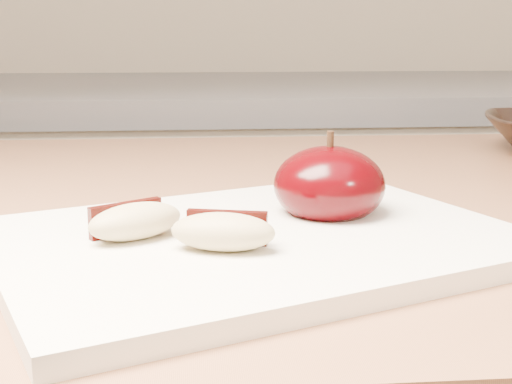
{
  "coord_description": "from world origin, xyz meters",
  "views": [
    {
      "loc": [
        -0.12,
        -0.07,
        1.03
      ],
      "look_at": [
        -0.08,
        0.35,
        0.94
      ],
      "focal_mm": 50.0,
      "sensor_mm": 36.0,
      "label": 1
    }
  ],
  "objects": [
    {
      "name": "back_cabinet",
      "position": [
        0.0,
        1.2,
        0.47
      ],
      "size": [
        2.4,
        0.62,
        0.94
      ],
      "color": "silver",
      "rests_on": "ground"
    },
    {
      "name": "apple_half",
      "position": [
        -0.03,
        0.39,
        0.93
      ],
      "size": [
        0.08,
        0.08,
        0.06
      ],
      "rotation": [
        0.0,
        0.0,
        -0.12
      ],
      "color": "black",
      "rests_on": "cutting_board"
    },
    {
      "name": "cutting_board",
      "position": [
        -0.08,
        0.35,
        0.91
      ],
      "size": [
        0.37,
        0.32,
        0.01
      ],
      "primitive_type": "cube",
      "rotation": [
        0.0,
        0.0,
        0.39
      ],
      "color": "white",
      "rests_on": "island_counter"
    },
    {
      "name": "apple_wedge_b",
      "position": [
        -0.1,
        0.32,
        0.92
      ],
      "size": [
        0.06,
        0.04,
        0.02
      ],
      "rotation": [
        0.0,
        0.0,
        -0.23
      ],
      "color": "tan",
      "rests_on": "cutting_board"
    },
    {
      "name": "apple_wedge_a",
      "position": [
        -0.15,
        0.34,
        0.92
      ],
      "size": [
        0.07,
        0.06,
        0.02
      ],
      "rotation": [
        0.0,
        0.0,
        0.56
      ],
      "color": "tan",
      "rests_on": "cutting_board"
    }
  ]
}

